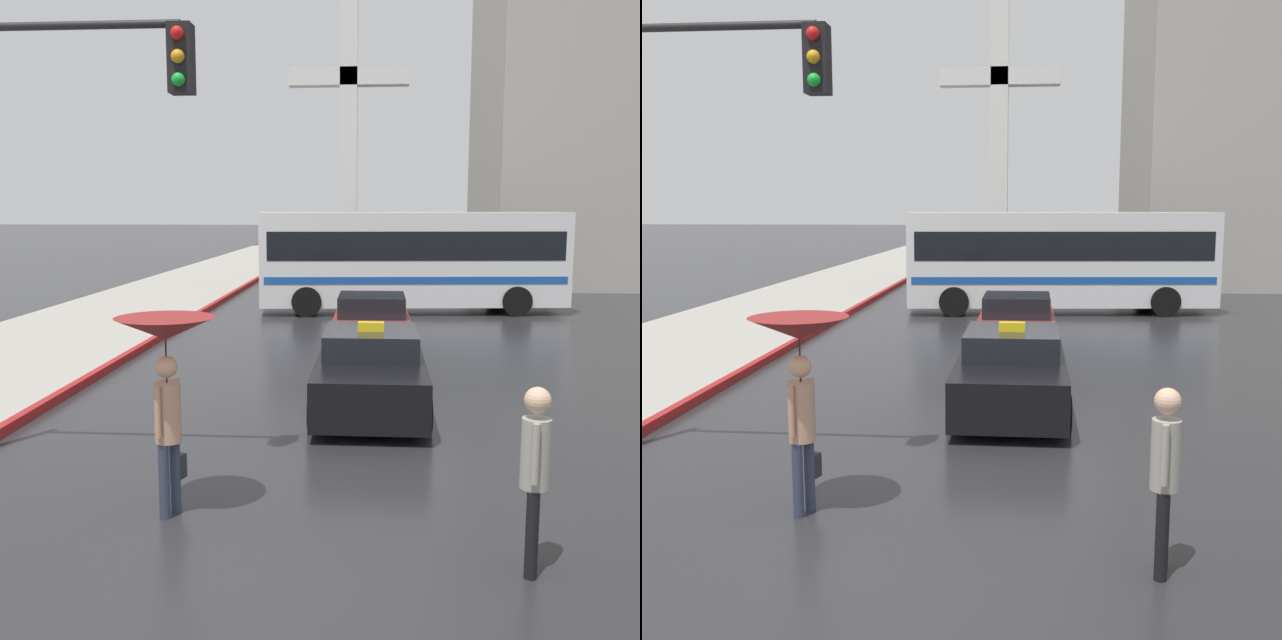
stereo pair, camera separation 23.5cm
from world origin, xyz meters
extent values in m
plane|color=#262628|center=(0.00, 0.00, 0.00)|extent=(300.00, 300.00, 0.00)
cube|color=black|center=(1.35, 6.82, 0.55)|extent=(1.80, 4.16, 0.77)
cube|color=black|center=(1.35, 7.02, 1.15)|extent=(1.58, 1.87, 0.43)
cylinder|color=black|center=(2.20, 5.53, 0.30)|extent=(0.20, 0.60, 0.60)
cylinder|color=black|center=(0.49, 5.53, 0.30)|extent=(0.20, 0.60, 0.60)
cylinder|color=black|center=(2.20, 8.11, 0.30)|extent=(0.20, 0.60, 0.60)
cylinder|color=black|center=(0.49, 8.11, 0.30)|extent=(0.20, 0.60, 0.60)
cube|color=yellow|center=(1.35, 6.82, 1.45)|extent=(0.44, 0.16, 0.16)
cube|color=maroon|center=(1.32, 12.11, 0.52)|extent=(1.80, 4.10, 0.70)
cube|color=black|center=(1.32, 12.31, 1.11)|extent=(1.58, 1.85, 0.49)
cylinder|color=black|center=(2.18, 10.83, 0.30)|extent=(0.20, 0.60, 0.60)
cylinder|color=black|center=(0.47, 10.83, 0.30)|extent=(0.20, 0.60, 0.60)
cylinder|color=black|center=(2.18, 13.38, 0.30)|extent=(0.20, 0.60, 0.60)
cylinder|color=black|center=(0.47, 13.38, 0.30)|extent=(0.20, 0.60, 0.60)
cube|color=silver|center=(2.58, 19.37, 1.78)|extent=(10.20, 3.46, 3.04)
cube|color=black|center=(2.58, 19.37, 2.24)|extent=(9.71, 3.43, 0.92)
cube|color=#194C9E|center=(2.58, 19.37, 1.16)|extent=(9.91, 3.45, 0.24)
cylinder|color=black|center=(-0.79, 17.83, 0.48)|extent=(0.98, 0.37, 0.96)
cylinder|color=black|center=(-1.02, 20.22, 0.48)|extent=(0.98, 0.37, 0.96)
cylinder|color=black|center=(5.93, 18.49, 0.48)|extent=(0.98, 0.37, 0.96)
cylinder|color=black|center=(5.70, 20.88, 0.48)|extent=(0.98, 0.37, 0.96)
cylinder|color=#2D3347|center=(-0.90, 2.06, 0.43)|extent=(0.15, 0.15, 0.86)
cylinder|color=#2D3347|center=(-0.83, 2.27, 0.43)|extent=(0.15, 0.15, 0.86)
cylinder|color=tan|center=(-0.86, 2.16, 1.19)|extent=(0.37, 0.37, 0.68)
sphere|color=tan|center=(-0.86, 2.16, 1.71)|extent=(0.25, 0.25, 0.25)
cylinder|color=tan|center=(-0.92, 1.99, 1.25)|extent=(0.09, 0.09, 0.58)
cylinder|color=tan|center=(-0.80, 2.34, 1.25)|extent=(0.09, 0.09, 0.58)
cone|color=maroon|center=(-0.86, 2.16, 2.14)|extent=(1.10, 1.10, 0.25)
cylinder|color=black|center=(-0.86, 2.16, 1.78)|extent=(0.02, 0.02, 0.70)
cube|color=#262628|center=(-0.83, 2.43, 0.47)|extent=(0.15, 0.20, 0.28)
cylinder|color=black|center=(2.95, 1.19, 0.42)|extent=(0.14, 0.14, 0.85)
cylinder|color=black|center=(2.90, 0.98, 0.42)|extent=(0.14, 0.14, 0.85)
cylinder|color=gray|center=(2.92, 1.08, 1.18)|extent=(0.32, 0.32, 0.67)
sphere|color=#DBAD89|center=(2.92, 1.08, 1.69)|extent=(0.25, 0.25, 0.25)
cylinder|color=gray|center=(2.96, 1.25, 1.23)|extent=(0.08, 0.08, 0.57)
cylinder|color=gray|center=(2.89, 0.91, 1.23)|extent=(0.08, 0.08, 0.57)
cylinder|color=black|center=(-2.79, 3.29, 5.58)|extent=(3.79, 0.10, 0.10)
cube|color=black|center=(-0.90, 3.29, 5.18)|extent=(0.28, 0.28, 0.80)
sphere|color=red|center=(-0.90, 3.13, 5.44)|extent=(0.16, 0.16, 0.16)
sphere|color=orange|center=(-0.90, 3.13, 5.18)|extent=(0.16, 0.16, 0.16)
sphere|color=green|center=(-0.90, 3.13, 4.92)|extent=(0.16, 0.16, 0.16)
cube|color=white|center=(-0.10, 34.18, 7.03)|extent=(0.90, 0.90, 14.06)
cube|color=white|center=(-0.10, 34.18, 10.12)|extent=(6.19, 0.90, 0.90)
camera|label=1|loc=(1.43, -5.73, 3.43)|focal=42.00mm
camera|label=2|loc=(1.67, -5.71, 3.43)|focal=42.00mm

